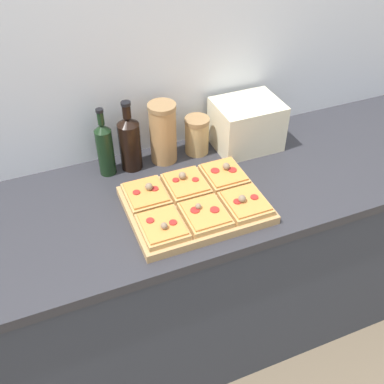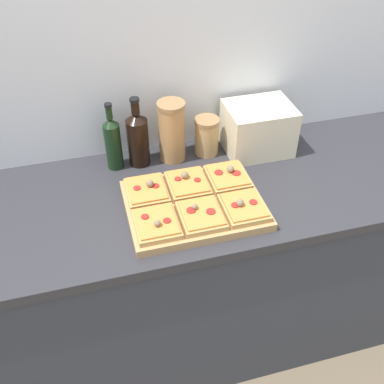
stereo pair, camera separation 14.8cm
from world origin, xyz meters
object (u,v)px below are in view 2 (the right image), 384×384
at_px(olive_oil_bottle, 113,142).
at_px(wine_bottle, 138,138).
at_px(cutting_board, 194,205).
at_px(grain_jar_tall, 172,131).
at_px(grain_jar_short, 207,136).
at_px(toaster_oven, 258,128).

distance_m(olive_oil_bottle, wine_bottle, 0.10).
bearing_deg(cutting_board, olive_oil_bottle, 125.97).
relative_size(cutting_board, grain_jar_tall, 1.90).
xyz_separation_m(wine_bottle, grain_jar_tall, (0.13, 0.00, 0.01)).
height_order(wine_bottle, grain_jar_short, wine_bottle).
bearing_deg(wine_bottle, cutting_board, -66.92).
bearing_deg(olive_oil_bottle, cutting_board, -54.03).
bearing_deg(olive_oil_bottle, grain_jar_tall, -0.00).
distance_m(grain_jar_tall, grain_jar_short, 0.15).
relative_size(grain_jar_tall, grain_jar_short, 1.58).
xyz_separation_m(cutting_board, olive_oil_bottle, (-0.23, 0.32, 0.10)).
height_order(cutting_board, olive_oil_bottle, olive_oil_bottle).
xyz_separation_m(olive_oil_bottle, grain_jar_tall, (0.23, -0.00, 0.01)).
relative_size(cutting_board, grain_jar_short, 3.01).
relative_size(olive_oil_bottle, wine_bottle, 0.97).
bearing_deg(wine_bottle, grain_jar_tall, 0.00).
xyz_separation_m(wine_bottle, grain_jar_short, (0.28, 0.00, -0.04)).
relative_size(cutting_board, wine_bottle, 1.65).
distance_m(cutting_board, wine_bottle, 0.36).
relative_size(olive_oil_bottle, grain_jar_short, 1.77).
bearing_deg(cutting_board, grain_jar_short, 66.43).
bearing_deg(toaster_oven, grain_jar_tall, 174.88).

